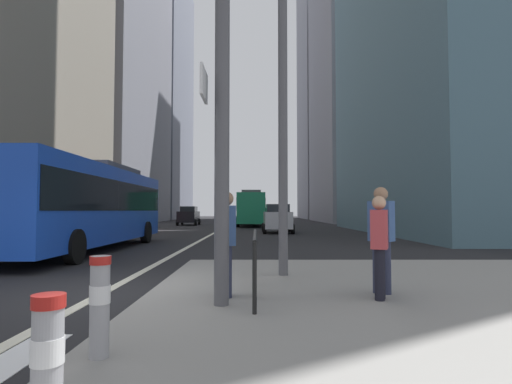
{
  "coord_description": "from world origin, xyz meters",
  "views": [
    {
      "loc": [
        2.82,
        -7.48,
        1.53
      ],
      "look_at": [
        2.76,
        20.61,
        2.79
      ],
      "focal_mm": 28.72,
      "sensor_mm": 36.0,
      "label": 1
    }
  ],
  "objects_px": {
    "city_bus_blue_oncoming": "(89,202)",
    "pedestrian_walking": "(382,234)",
    "car_oncoming_far": "(124,218)",
    "bollard_front": "(49,360)",
    "car_receding_near": "(278,218)",
    "car_receding_far": "(262,214)",
    "car_oncoming_mid": "(190,216)",
    "pedestrian_far": "(227,238)",
    "bollard_left": "(101,301)",
    "pedestrian_waiting": "(380,242)",
    "city_bus_red_receding": "(253,207)",
    "street_lamp_post": "(284,38)",
    "traffic_signal_gantry": "(95,39)"
  },
  "relations": [
    {
      "from": "car_receding_near",
      "to": "pedestrian_far",
      "type": "xyz_separation_m",
      "value": [
        -1.93,
        -21.35,
        0.09
      ]
    },
    {
      "from": "car_oncoming_far",
      "to": "pedestrian_waiting",
      "type": "bearing_deg",
      "value": -63.56
    },
    {
      "from": "city_bus_red_receding",
      "to": "bollard_front",
      "type": "height_order",
      "value": "city_bus_red_receding"
    },
    {
      "from": "city_bus_blue_oncoming",
      "to": "pedestrian_walking",
      "type": "relative_size",
      "value": 6.74
    },
    {
      "from": "car_receding_far",
      "to": "car_oncoming_far",
      "type": "relative_size",
      "value": 0.99
    },
    {
      "from": "bollard_front",
      "to": "pedestrian_far",
      "type": "distance_m",
      "value": 4.2
    },
    {
      "from": "pedestrian_far",
      "to": "bollard_front",
      "type": "bearing_deg",
      "value": -100.62
    },
    {
      "from": "city_bus_red_receding",
      "to": "car_oncoming_far",
      "type": "distance_m",
      "value": 14.39
    },
    {
      "from": "car_oncoming_mid",
      "to": "pedestrian_walking",
      "type": "relative_size",
      "value": 2.55
    },
    {
      "from": "city_bus_blue_oncoming",
      "to": "car_oncoming_mid",
      "type": "bearing_deg",
      "value": 91.36
    },
    {
      "from": "city_bus_blue_oncoming",
      "to": "car_receding_far",
      "type": "height_order",
      "value": "city_bus_blue_oncoming"
    },
    {
      "from": "traffic_signal_gantry",
      "to": "pedestrian_waiting",
      "type": "bearing_deg",
      "value": 5.05
    },
    {
      "from": "city_bus_red_receding",
      "to": "car_receding_far",
      "type": "bearing_deg",
      "value": 86.87
    },
    {
      "from": "city_bus_red_receding",
      "to": "city_bus_blue_oncoming",
      "type": "bearing_deg",
      "value": -103.27
    },
    {
      "from": "car_oncoming_mid",
      "to": "pedestrian_waiting",
      "type": "distance_m",
      "value": 37.25
    },
    {
      "from": "car_oncoming_far",
      "to": "bollard_front",
      "type": "height_order",
      "value": "car_oncoming_far"
    },
    {
      "from": "pedestrian_waiting",
      "to": "car_oncoming_far",
      "type": "bearing_deg",
      "value": 116.44
    },
    {
      "from": "traffic_signal_gantry",
      "to": "car_oncoming_far",
      "type": "bearing_deg",
      "value": 106.88
    },
    {
      "from": "city_bus_blue_oncoming",
      "to": "bollard_left",
      "type": "distance_m",
      "value": 12.61
    },
    {
      "from": "car_receding_near",
      "to": "bollard_front",
      "type": "distance_m",
      "value": 25.6
    },
    {
      "from": "traffic_signal_gantry",
      "to": "pedestrian_walking",
      "type": "distance_m",
      "value": 5.46
    },
    {
      "from": "car_receding_near",
      "to": "street_lamp_post",
      "type": "height_order",
      "value": "street_lamp_post"
    },
    {
      "from": "car_oncoming_far",
      "to": "city_bus_red_receding",
      "type": "bearing_deg",
      "value": 50.72
    },
    {
      "from": "car_oncoming_far",
      "to": "street_lamp_post",
      "type": "distance_m",
      "value": 23.39
    },
    {
      "from": "car_receding_far",
      "to": "traffic_signal_gantry",
      "type": "distance_m",
      "value": 57.96
    },
    {
      "from": "street_lamp_post",
      "to": "pedestrian_waiting",
      "type": "bearing_deg",
      "value": -60.58
    },
    {
      "from": "bollard_front",
      "to": "city_bus_blue_oncoming",
      "type": "bearing_deg",
      "value": 111.48
    },
    {
      "from": "car_receding_near",
      "to": "car_oncoming_mid",
      "type": "bearing_deg",
      "value": 120.04
    },
    {
      "from": "car_receding_far",
      "to": "car_receding_near",
      "type": "bearing_deg",
      "value": -89.01
    },
    {
      "from": "city_bus_red_receding",
      "to": "bollard_front",
      "type": "distance_m",
      "value": 38.08
    },
    {
      "from": "pedestrian_walking",
      "to": "pedestrian_far",
      "type": "height_order",
      "value": "pedestrian_walking"
    },
    {
      "from": "bollard_left",
      "to": "pedestrian_waiting",
      "type": "distance_m",
      "value": 4.23
    },
    {
      "from": "city_bus_red_receding",
      "to": "street_lamp_post",
      "type": "relative_size",
      "value": 1.33
    },
    {
      "from": "street_lamp_post",
      "to": "pedestrian_waiting",
      "type": "xyz_separation_m",
      "value": [
        1.34,
        -2.38,
        -4.25
      ]
    },
    {
      "from": "car_oncoming_mid",
      "to": "pedestrian_far",
      "type": "height_order",
      "value": "car_oncoming_mid"
    },
    {
      "from": "car_oncoming_far",
      "to": "traffic_signal_gantry",
      "type": "relative_size",
      "value": 0.75
    },
    {
      "from": "pedestrian_walking",
      "to": "pedestrian_far",
      "type": "bearing_deg",
      "value": -174.35
    },
    {
      "from": "city_bus_blue_oncoming",
      "to": "car_receding_near",
      "type": "distance_m",
      "value": 14.75
    },
    {
      "from": "car_oncoming_mid",
      "to": "car_receding_near",
      "type": "distance_m",
      "value": 16.88
    },
    {
      "from": "city_bus_blue_oncoming",
      "to": "bollard_front",
      "type": "xyz_separation_m",
      "value": [
        5.11,
        -12.98,
        -1.2
      ]
    },
    {
      "from": "street_lamp_post",
      "to": "bollard_left",
      "type": "xyz_separation_m",
      "value": [
        -2.05,
        -4.87,
        -4.61
      ]
    },
    {
      "from": "car_receding_far",
      "to": "bollard_left",
      "type": "bearing_deg",
      "value": -92.21
    },
    {
      "from": "car_receding_far",
      "to": "bollard_front",
      "type": "bearing_deg",
      "value": -91.94
    },
    {
      "from": "bollard_left",
      "to": "pedestrian_waiting",
      "type": "relative_size",
      "value": 0.59
    },
    {
      "from": "traffic_signal_gantry",
      "to": "pedestrian_far",
      "type": "bearing_deg",
      "value": 16.67
    },
    {
      "from": "city_bus_red_receding",
      "to": "street_lamp_post",
      "type": "xyz_separation_m",
      "value": [
        1.02,
        -31.77,
        3.45
      ]
    },
    {
      "from": "bollard_front",
      "to": "pedestrian_far",
      "type": "bearing_deg",
      "value": 79.38
    },
    {
      "from": "car_oncoming_far",
      "to": "street_lamp_post",
      "type": "xyz_separation_m",
      "value": [
        10.11,
        -20.65,
        4.29
      ]
    },
    {
      "from": "pedestrian_walking",
      "to": "car_oncoming_far",
      "type": "bearing_deg",
      "value": 117.24
    },
    {
      "from": "traffic_signal_gantry",
      "to": "pedestrian_walking",
      "type": "height_order",
      "value": "traffic_signal_gantry"
    }
  ]
}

